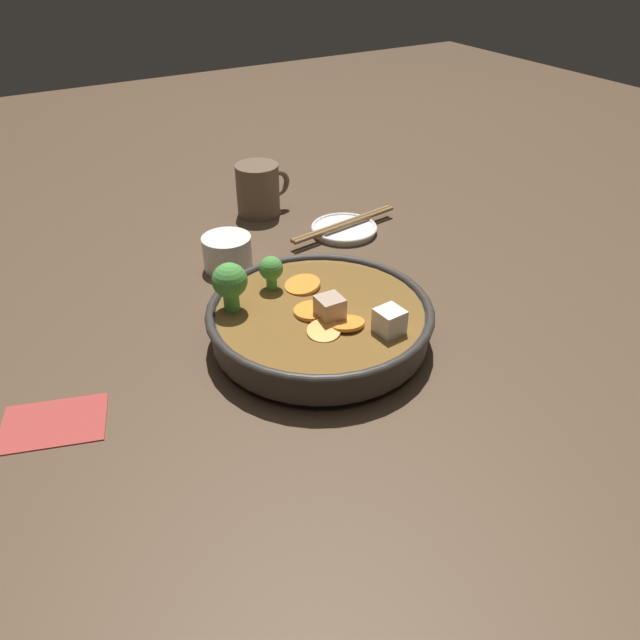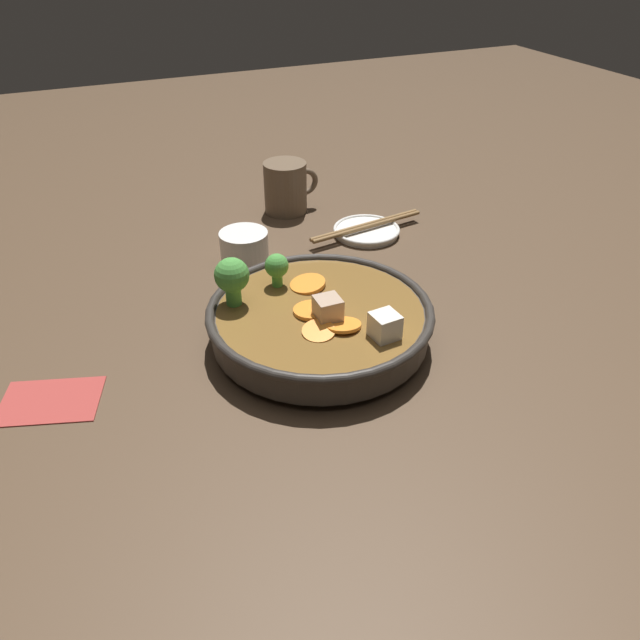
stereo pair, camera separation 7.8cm
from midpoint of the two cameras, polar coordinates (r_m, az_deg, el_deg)
ground_plane at (r=0.80m, az=2.80°, el=-2.03°), size 3.00×3.00×0.00m
stirfry_bowl at (r=0.78m, az=2.74°, el=0.06°), size 0.29×0.29×0.11m
side_saucer at (r=1.07m, az=6.39°, el=8.05°), size 0.11×0.11×0.01m
tea_cup at (r=0.97m, az=-4.64°, el=6.56°), size 0.07×0.07×0.05m
dark_mug at (r=1.14m, az=-1.10°, el=12.00°), size 0.10×0.08×0.09m
napkin at (r=0.76m, az=-20.74°, el=-7.01°), size 0.13×0.11×0.00m
chopsticks_pair at (r=1.06m, az=6.42°, el=8.51°), size 0.22×0.04×0.01m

